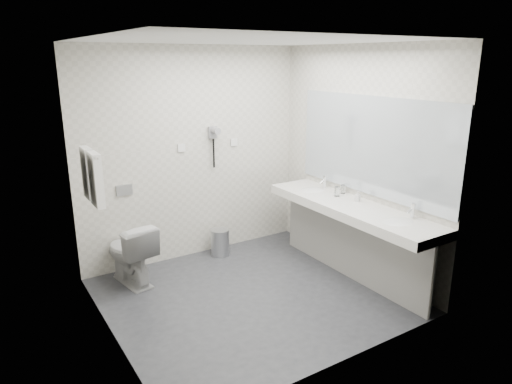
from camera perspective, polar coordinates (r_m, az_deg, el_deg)
floor at (r=4.87m, az=-0.56°, el=-12.63°), size 2.80×2.80×0.00m
ceiling at (r=4.27m, az=-0.65°, el=18.20°), size 2.80×2.80×0.00m
wall_back at (r=5.53m, az=-7.75°, el=4.57°), size 2.80×0.00×2.80m
wall_front at (r=3.42m, az=10.99°, el=-2.87°), size 2.80×0.00×2.80m
wall_left at (r=3.89m, az=-18.42°, el=-1.11°), size 0.00×2.60×2.60m
wall_right at (r=5.26m, az=12.48°, el=3.74°), size 0.00×2.60×2.60m
vanity_counter at (r=5.06m, az=11.54°, el=-2.00°), size 0.55×2.20×0.10m
vanity_panel at (r=5.22m, az=11.47°, el=-6.39°), size 0.03×2.15×0.75m
vanity_post_near at (r=4.62m, az=20.78°, el=-10.23°), size 0.06×0.06×0.75m
vanity_post_far at (r=5.97m, az=4.80°, el=-3.19°), size 0.06×0.06×0.75m
mirror at (r=5.08m, az=14.08°, el=5.50°), size 0.02×2.20×1.05m
basin_near at (r=4.63m, az=17.11°, el=-3.67°), size 0.40×0.31×0.05m
basin_far at (r=5.51m, az=6.90°, el=0.10°), size 0.40×0.31×0.05m
faucet_near at (r=4.74m, az=18.75°, el=-2.18°), size 0.04×0.04×0.15m
faucet_far at (r=5.61m, az=8.48°, el=1.28°), size 0.04×0.04×0.15m
soap_bottle_a at (r=5.14m, az=12.41°, el=-0.52°), size 0.07×0.07×0.11m
glass_left at (r=5.28m, az=9.95°, el=0.06°), size 0.08×0.08×0.11m
glass_right at (r=5.41m, az=10.67°, el=0.35°), size 0.06×0.06×0.10m
toilet at (r=5.17m, az=-15.28°, el=-7.26°), size 0.49×0.73×0.69m
flush_plate at (r=5.30m, az=-15.91°, el=0.23°), size 0.18×0.02×0.12m
pedal_bin at (r=5.75m, az=-4.44°, el=-6.25°), size 0.30×0.30×0.32m
bin_lid at (r=5.69m, az=-4.48°, el=-4.70°), size 0.23×0.23×0.02m
towel_rail at (r=4.35m, az=-19.97°, el=4.61°), size 0.02×0.62×0.02m
towel_near at (r=4.26m, az=-19.13°, el=1.44°), size 0.07×0.24×0.48m
towel_far at (r=4.53m, az=-19.98°, el=2.19°), size 0.07×0.24×0.48m
dryer_cradle at (r=5.57m, az=-5.37°, el=7.33°), size 0.10×0.04×0.14m
dryer_barrel at (r=5.50m, az=-5.04°, el=7.55°), size 0.08×0.14×0.08m
dryer_cord at (r=5.60m, az=-5.23°, el=4.79°), size 0.02×0.02×0.35m
switch_plate_a at (r=5.44m, az=-9.18°, el=5.39°), size 0.09×0.02×0.09m
switch_plate_b at (r=5.75m, az=-2.74°, el=6.15°), size 0.09×0.02×0.09m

